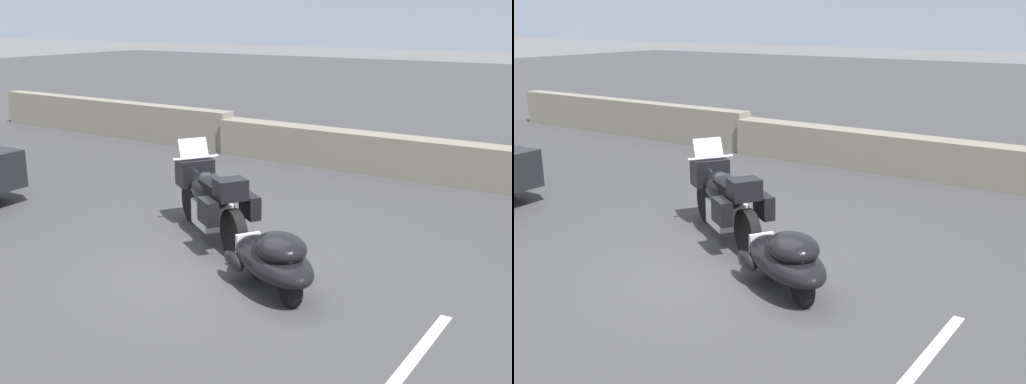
{
  "view_description": "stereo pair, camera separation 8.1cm",
  "coord_description": "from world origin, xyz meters",
  "views": [
    {
      "loc": [
        4.52,
        -5.83,
        3.07
      ],
      "look_at": [
        0.17,
        0.76,
        0.85
      ],
      "focal_mm": 43.56,
      "sensor_mm": 36.0,
      "label": 1
    },
    {
      "loc": [
        4.59,
        -5.79,
        3.07
      ],
      "look_at": [
        0.17,
        0.76,
        0.85
      ],
      "focal_mm": 43.56,
      "sensor_mm": 36.0,
      "label": 2
    }
  ],
  "objects": [
    {
      "name": "car_shaped_trailer",
      "position": [
        1.02,
        -0.17,
        0.41
      ],
      "size": [
        2.06,
        1.47,
        0.76
      ],
      "color": "black",
      "rests_on": "ground"
    },
    {
      "name": "ground_plane",
      "position": [
        0.0,
        0.0,
        0.0
      ],
      "size": [
        80.0,
        80.0,
        0.0
      ],
      "primitive_type": "plane",
      "color": "#38383A"
    },
    {
      "name": "touring_motorcycle",
      "position": [
        -0.69,
        0.89,
        0.62
      ],
      "size": [
        2.04,
        1.46,
        1.33
      ],
      "color": "black",
      "rests_on": "ground"
    },
    {
      "name": "stone_guard_wall",
      "position": [
        0.55,
        5.86,
        0.44
      ],
      "size": [
        24.0,
        0.58,
        0.94
      ],
      "color": "slate",
      "rests_on": "ground"
    }
  ]
}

